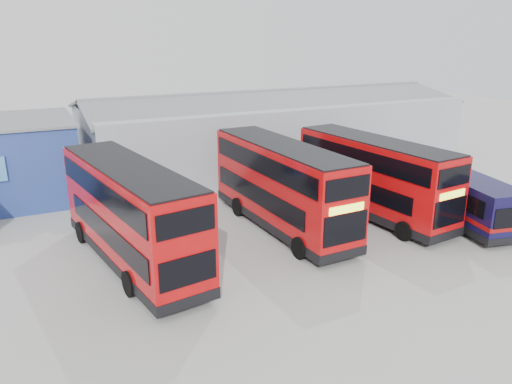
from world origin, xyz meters
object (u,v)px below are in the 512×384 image
(maintenance_shed, at_px, (272,129))
(single_decker_blue, at_px, (449,193))
(double_decker_centre, at_px, (282,187))
(double_decker_left, at_px, (131,216))
(double_decker_right, at_px, (373,178))

(maintenance_shed, relative_size, single_decker_blue, 2.89)
(single_decker_blue, bearing_deg, double_decker_centre, -2.69)
(single_decker_blue, bearing_deg, maintenance_shed, -67.90)
(maintenance_shed, height_order, single_decker_blue, maintenance_shed)
(maintenance_shed, xyz_separation_m, single_decker_blue, (3.00, -16.62, -1.21))
(double_decker_left, distance_m, double_decker_right, 14.03)
(double_decker_right, bearing_deg, double_decker_left, 175.71)
(double_decker_right, xyz_separation_m, single_decker_blue, (4.00, -1.98, -0.88))
(double_decker_centre, bearing_deg, double_decker_left, -175.84)
(maintenance_shed, relative_size, double_decker_right, 2.78)
(double_decker_right, relative_size, single_decker_blue, 1.04)
(maintenance_shed, height_order, double_decker_left, maintenance_shed)
(double_decker_left, relative_size, double_decker_centre, 1.02)
(maintenance_shed, bearing_deg, double_decker_left, -134.96)
(double_decker_left, distance_m, double_decker_centre, 8.38)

